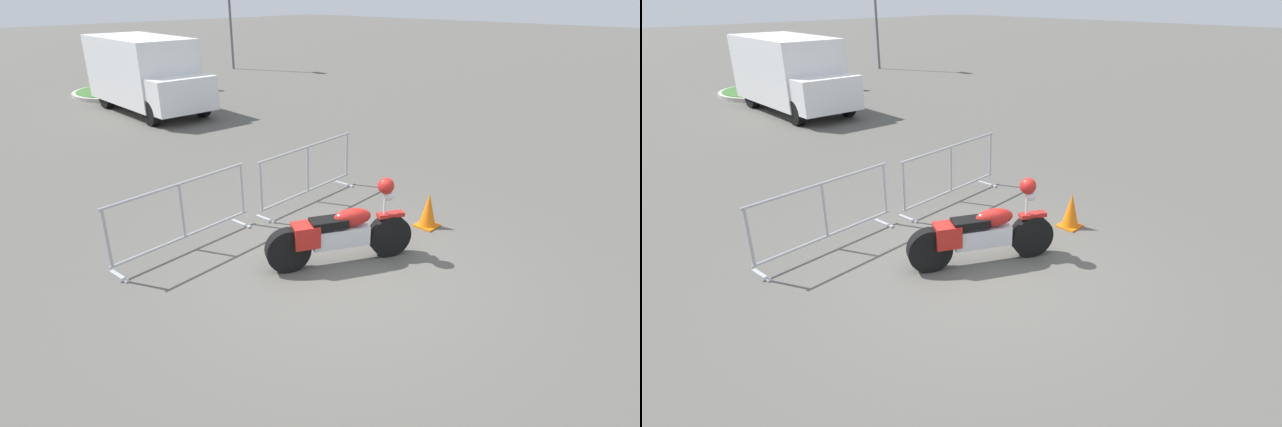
# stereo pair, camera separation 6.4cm
# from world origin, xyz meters

# --- Properties ---
(ground_plane) EXTENTS (120.00, 120.00, 0.00)m
(ground_plane) POSITION_xyz_m (0.00, 0.00, 0.00)
(ground_plane) COLOR #54514C
(motorcycle) EXTENTS (1.99, 1.20, 1.23)m
(motorcycle) POSITION_xyz_m (0.22, 0.20, 0.47)
(motorcycle) COLOR black
(motorcycle) RESTS_ON ground
(crowd_barrier_near) EXTENTS (2.46, 0.59, 1.07)m
(crowd_barrier_near) POSITION_xyz_m (-1.10, 2.18, 0.56)
(crowd_barrier_near) COLOR #9EA0A5
(crowd_barrier_near) RESTS_ON ground
(crowd_barrier_far) EXTENTS (2.46, 0.59, 1.07)m
(crowd_barrier_far) POSITION_xyz_m (1.53, 2.18, 0.56)
(crowd_barrier_far) COLOR #9EA0A5
(crowd_barrier_far) RESTS_ON ground
(delivery_van) EXTENTS (2.20, 5.09, 2.31)m
(delivery_van) POSITION_xyz_m (3.36, 11.35, 1.24)
(delivery_van) COLOR white
(delivery_van) RESTS_ON ground
(pedestrian) EXTENTS (0.44, 0.44, 1.69)m
(pedestrian) POSITION_xyz_m (6.56, 13.81, 0.92)
(pedestrian) COLOR #262838
(pedestrian) RESTS_ON ground
(planter_island) EXTENTS (3.55, 3.55, 1.16)m
(planter_island) POSITION_xyz_m (4.23, 14.96, 0.33)
(planter_island) COLOR #ADA89E
(planter_island) RESTS_ON ground
(traffic_cone) EXTENTS (0.34, 0.34, 0.59)m
(traffic_cone) POSITION_xyz_m (2.13, -0.05, 0.29)
(traffic_cone) COLOR orange
(traffic_cone) RESTS_ON ground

